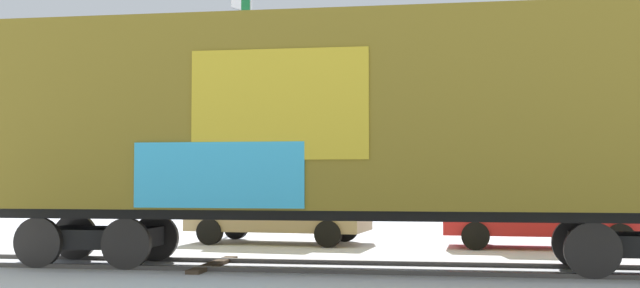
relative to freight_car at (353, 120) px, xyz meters
name	(u,v)px	position (x,y,z in m)	size (l,w,h in m)	color
ground_plane	(311,268)	(-0.78, 0.00, -2.69)	(260.00, 260.00, 0.00)	silver
track	(416,268)	(1.12, 0.05, -2.65)	(60.01, 4.36, 0.08)	#4C4742
freight_car	(353,120)	(0.00, 0.00, 0.00)	(13.68, 3.49, 4.68)	olive
flagpole	(248,83)	(-6.08, 13.32, 2.42)	(0.48, 1.21, 8.56)	silver
hillside	(448,127)	(-0.71, 60.16, 3.80)	(158.03, 36.67, 17.65)	silver
parked_car_tan	(277,208)	(-2.78, 5.11, -1.82)	(4.51, 2.20, 1.68)	#9E8966
parked_car_red	(540,210)	(3.63, 5.05, -1.80)	(4.57, 1.94, 1.80)	#B21E1E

